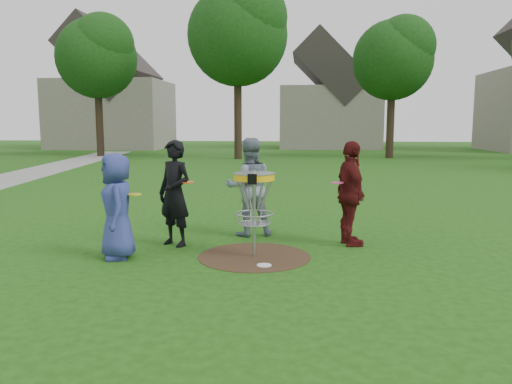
# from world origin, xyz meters

# --- Properties ---
(ground) EXTENTS (100.00, 100.00, 0.00)m
(ground) POSITION_xyz_m (0.00, 0.00, 0.00)
(ground) COLOR #19470F
(ground) RESTS_ON ground
(dirt_patch) EXTENTS (1.80, 1.80, 0.01)m
(dirt_patch) POSITION_xyz_m (0.00, 0.00, 0.00)
(dirt_patch) COLOR #47331E
(dirt_patch) RESTS_ON ground
(player_blue) EXTENTS (0.81, 0.95, 1.65)m
(player_blue) POSITION_xyz_m (-2.13, -0.27, 0.83)
(player_blue) COLOR navy
(player_blue) RESTS_ON ground
(player_black) EXTENTS (0.80, 0.71, 1.83)m
(player_black) POSITION_xyz_m (-1.44, 0.63, 0.91)
(player_black) COLOR black
(player_black) RESTS_ON ground
(player_grey) EXTENTS (1.05, 0.92, 1.84)m
(player_grey) POSITION_xyz_m (-0.24, 1.53, 0.92)
(player_grey) COLOR slate
(player_grey) RESTS_ON ground
(player_maroon) EXTENTS (0.70, 1.14, 1.81)m
(player_maroon) POSITION_xyz_m (1.58, 0.91, 0.91)
(player_maroon) COLOR #501212
(player_maroon) RESTS_ON ground
(disc_on_grass) EXTENTS (0.22, 0.22, 0.02)m
(disc_on_grass) POSITION_xyz_m (0.20, -0.51, 0.01)
(disc_on_grass) COLOR white
(disc_on_grass) RESTS_ON ground
(disc_golf_basket) EXTENTS (0.66, 0.67, 1.38)m
(disc_golf_basket) POSITION_xyz_m (0.00, -0.00, 1.02)
(disc_golf_basket) COLOR #9EA0A5
(disc_golf_basket) RESTS_ON ground
(held_discs) EXTENTS (3.41, 1.71, 0.13)m
(held_discs) POSITION_xyz_m (-0.47, 0.58, 1.09)
(held_discs) COLOR gold
(held_discs) RESTS_ON ground
(tree_row) EXTENTS (51.20, 17.42, 9.90)m
(tree_row) POSITION_xyz_m (0.44, 20.67, 6.21)
(tree_row) COLOR #38281C
(tree_row) RESTS_ON ground
(house_row) EXTENTS (44.50, 10.65, 11.62)m
(house_row) POSITION_xyz_m (4.78, 33.07, 4.14)
(house_row) COLOR gray
(house_row) RESTS_ON ground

